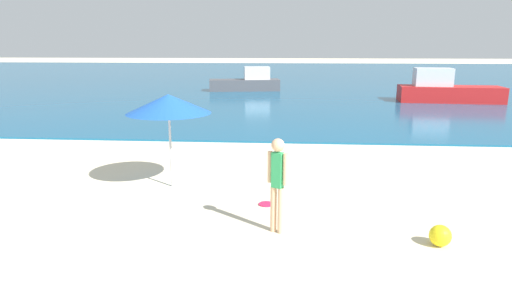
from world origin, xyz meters
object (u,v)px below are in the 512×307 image
object	(u,v)px
boat_far	(247,82)
frisbee	(266,204)
boat_near	(446,90)
beach_ball	(440,236)
person_standing	(277,180)
beach_umbrella	(169,104)

from	to	relation	value
boat_far	frisbee	bearing A→B (deg)	87.28
boat_near	boat_far	world-z (taller)	boat_near
beach_ball	boat_far	bearing A→B (deg)	102.89
beach_ball	person_standing	bearing A→B (deg)	172.67
boat_near	boat_far	xyz separation A→B (m)	(-11.08, 5.07, -0.07)
boat_near	boat_far	bearing A→B (deg)	159.80
boat_near	beach_ball	world-z (taller)	boat_near
frisbee	beach_umbrella	size ratio (longest dim) A/B	0.14
frisbee	beach_ball	size ratio (longest dim) A/B	0.87
boat_near	person_standing	bearing A→B (deg)	-111.40
frisbee	boat_near	size ratio (longest dim) A/B	0.05
person_standing	boat_near	xyz separation A→B (m)	(8.40, 17.38, -0.23)
beach_ball	beach_umbrella	size ratio (longest dim) A/B	0.17
boat_near	beach_umbrella	distance (m)	18.59
frisbee	boat_far	bearing A→B (deg)	96.55
person_standing	boat_far	world-z (taller)	boat_far
boat_near	beach_umbrella	world-z (taller)	beach_umbrella
frisbee	beach_umbrella	bearing A→B (deg)	154.87
frisbee	boat_far	distance (m)	21.33
person_standing	beach_umbrella	bearing A→B (deg)	164.59
person_standing	beach_ball	xyz separation A→B (m)	(2.53, -0.33, -0.74)
boat_far	beach_umbrella	world-z (taller)	beach_umbrella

